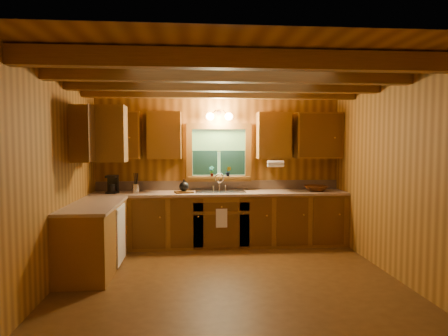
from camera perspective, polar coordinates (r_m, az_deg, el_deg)
name	(u,v)px	position (r m, az deg, el deg)	size (l,w,h in m)	color
room	(229,176)	(4.91, 0.77, -1.18)	(4.20, 4.20, 4.20)	#543514
ceiling_beams	(229,80)	(4.95, 0.78, 12.68)	(4.20, 2.54, 0.18)	brown
base_cabinets	(190,224)	(6.28, -4.91, -8.14)	(4.20, 2.22, 0.86)	brown
countertop	(191,196)	(6.21, -4.80, -4.06)	(4.20, 2.24, 0.04)	tan
backsplash	(219,185)	(6.81, -0.75, -2.52)	(4.20, 0.02, 0.16)	tan
dishwasher_panel	(121,234)	(5.78, -14.78, -9.29)	(0.02, 0.60, 0.80)	white
upper_cabinets	(186,135)	(6.29, -5.62, 4.80)	(4.19, 1.77, 0.78)	brown
window	(219,154)	(6.75, -0.75, 2.09)	(1.12, 0.08, 1.00)	brown
window_sill	(219,178)	(6.73, -0.71, -1.40)	(1.06, 0.14, 0.04)	brown
wall_sconce	(219,116)	(6.64, -0.68, 7.55)	(0.45, 0.21, 0.17)	black
paper_towel_roll	(276,164)	(6.55, 7.51, 0.63)	(0.11, 0.11, 0.27)	white
dish_towel	(222,218)	(6.26, -0.35, -7.32)	(0.18, 0.01, 0.30)	white
sink	(220,194)	(6.54, -0.58, -3.87)	(0.82, 0.48, 0.43)	silver
coffee_maker	(113,184)	(6.61, -15.93, -2.28)	(0.17, 0.21, 0.29)	black
utensil_crock	(136,188)	(6.55, -12.76, -2.85)	(0.12, 0.12, 0.33)	silver
cutting_board	(184,192)	(6.43, -5.86, -3.51)	(0.29, 0.20, 0.03)	#593713
teakettle	(184,187)	(6.42, -5.87, -2.70)	(0.16, 0.16, 0.20)	black
wicker_basket	(316,188)	(6.80, 13.25, -2.91)	(0.39, 0.39, 0.10)	#48230C
potted_plant_left	(212,171)	(6.69, -1.81, -0.48)	(0.10, 0.06, 0.18)	#593713
potted_plant_right	(228,172)	(6.72, 0.64, -0.51)	(0.09, 0.07, 0.17)	#593713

